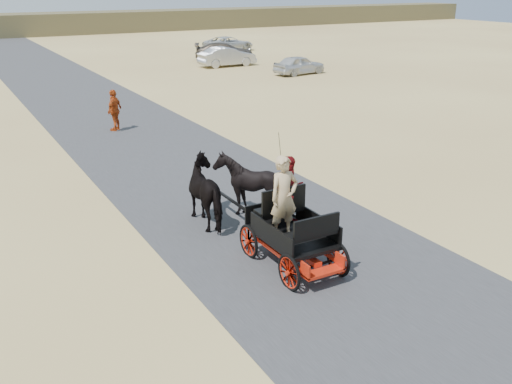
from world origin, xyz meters
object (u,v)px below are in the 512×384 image
carriage (292,250)px  horse_right (248,185)px  pedestrian (115,110)px  car_c (224,51)px  horse_left (210,192)px  car_a (299,65)px  car_d (229,44)px  car_b (227,57)px

carriage → horse_right: bearing=79.6°
pedestrian → car_c: bearing=-173.1°
horse_left → car_a: (15.89, 19.77, -0.22)m
car_d → horse_right: bearing=144.9°
horse_left → car_d: size_ratio=0.43×
car_d → car_c: bearing=141.1°
horse_right → car_c: (13.71, 28.78, -0.18)m
horse_right → car_d: horse_right is taller
horse_left → car_c: bearing=-117.2°
car_c → car_d: size_ratio=1.00×
car_a → car_b: 6.31m
car_a → car_b: (-2.46, 5.81, 0.07)m
carriage → car_d: car_d is taller
horse_right → car_a: 24.70m
horse_left → horse_right: size_ratio=1.18×
pedestrian → car_d: pedestrian is taller
pedestrian → car_d: size_ratio=0.37×
car_a → car_b: car_b is taller
carriage → horse_left: bearing=100.4°
horse_left → car_d: (17.88, 34.09, -0.21)m
horse_left → car_c: size_ratio=0.43×
horse_left → car_a: size_ratio=0.54×
horse_left → car_a: 25.37m
pedestrian → car_b: 19.52m
pedestrian → car_a: 17.65m
carriage → car_d: bearing=65.0°
carriage → car_a: 27.46m
carriage → car_c: bearing=65.8°
horse_right → car_d: bearing=-116.2°
carriage → car_b: car_b is taller
horse_left → car_b: horse_left is taller
carriage → car_c: size_ratio=0.52×
pedestrian → horse_right: bearing=47.1°
horse_right → pedestrian: bearing=-87.9°
horse_right → car_a: horse_right is taller
horse_left → pedestrian: size_ratio=1.16×
horse_left → car_c: 32.37m
car_a → car_c: car_c is taller
horse_right → car_d: size_ratio=0.37×
car_b → car_c: (1.38, 3.19, -0.03)m
horse_right → car_b: 28.40m
car_a → horse_right: bearing=135.7°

